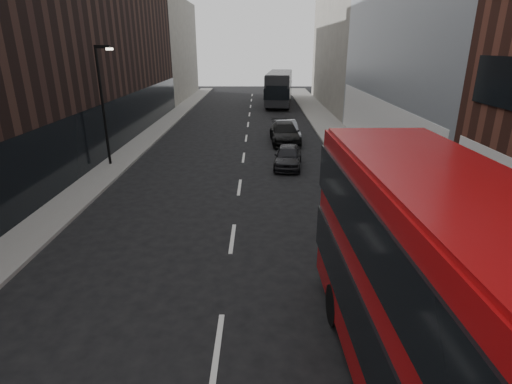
{
  "coord_description": "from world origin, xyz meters",
  "views": [
    {
      "loc": [
        1.02,
        -6.06,
        7.13
      ],
      "look_at": [
        0.94,
        6.5,
        2.5
      ],
      "focal_mm": 28.0,
      "sensor_mm": 36.0,
      "label": 1
    }
  ],
  "objects_px": {
    "car_c": "(285,133)",
    "car_a": "(288,156)",
    "car_b": "(286,130)",
    "red_bus": "(474,338)",
    "street_lamp": "(103,98)",
    "grey_bus": "(279,87)"
  },
  "relations": [
    {
      "from": "grey_bus",
      "to": "car_a",
      "type": "xyz_separation_m",
      "value": [
        -0.77,
        -27.79,
        -1.47
      ]
    },
    {
      "from": "street_lamp",
      "to": "grey_bus",
      "type": "bearing_deg",
      "value": 66.83
    },
    {
      "from": "street_lamp",
      "to": "car_a",
      "type": "relative_size",
      "value": 1.75
    },
    {
      "from": "red_bus",
      "to": "grey_bus",
      "type": "relative_size",
      "value": 0.98
    },
    {
      "from": "car_c",
      "to": "car_a",
      "type": "bearing_deg",
      "value": -93.39
    },
    {
      "from": "street_lamp",
      "to": "red_bus",
      "type": "relative_size",
      "value": 0.56
    },
    {
      "from": "red_bus",
      "to": "car_c",
      "type": "distance_m",
      "value": 25.41
    },
    {
      "from": "red_bus",
      "to": "car_b",
      "type": "relative_size",
      "value": 2.69
    },
    {
      "from": "car_b",
      "to": "car_c",
      "type": "xyz_separation_m",
      "value": [
        -0.17,
        -1.03,
        0.01
      ]
    },
    {
      "from": "car_a",
      "to": "car_c",
      "type": "xyz_separation_m",
      "value": [
        0.19,
        6.53,
        0.09
      ]
    },
    {
      "from": "grey_bus",
      "to": "car_c",
      "type": "xyz_separation_m",
      "value": [
        -0.58,
        -21.26,
        -1.38
      ]
    },
    {
      "from": "street_lamp",
      "to": "car_c",
      "type": "xyz_separation_m",
      "value": [
        11.26,
        6.39,
        -3.41
      ]
    },
    {
      "from": "grey_bus",
      "to": "car_c",
      "type": "relative_size",
      "value": 2.38
    },
    {
      "from": "car_a",
      "to": "car_c",
      "type": "height_order",
      "value": "car_c"
    },
    {
      "from": "grey_bus",
      "to": "car_b",
      "type": "distance_m",
      "value": 20.28
    },
    {
      "from": "street_lamp",
      "to": "car_a",
      "type": "height_order",
      "value": "street_lamp"
    },
    {
      "from": "car_a",
      "to": "car_b",
      "type": "distance_m",
      "value": 7.57
    },
    {
      "from": "car_c",
      "to": "red_bus",
      "type": "bearing_deg",
      "value": -88.51
    },
    {
      "from": "car_a",
      "to": "car_c",
      "type": "relative_size",
      "value": 0.75
    },
    {
      "from": "street_lamp",
      "to": "car_a",
      "type": "bearing_deg",
      "value": -0.74
    },
    {
      "from": "street_lamp",
      "to": "car_c",
      "type": "relative_size",
      "value": 1.32
    },
    {
      "from": "street_lamp",
      "to": "grey_bus",
      "type": "xyz_separation_m",
      "value": [
        11.83,
        27.65,
        -2.03
      ]
    }
  ]
}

